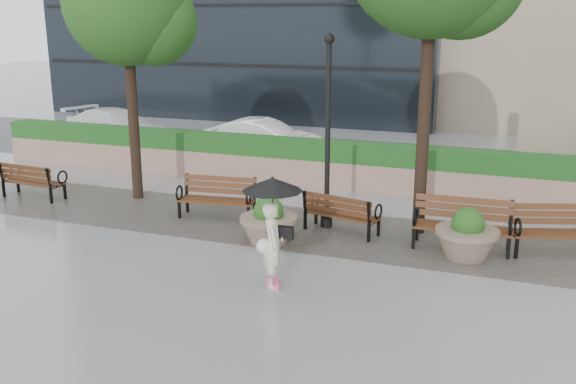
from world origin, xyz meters
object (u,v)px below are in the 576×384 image
(bench_4, at_px, (557,241))
(car_left, at_px, (117,127))
(bench_0, at_px, (34,188))
(lamppost, at_px, (328,145))
(bench_2, at_px, (341,221))
(planter_left, at_px, (269,225))
(bench_1, at_px, (217,206))
(bench_3, at_px, (461,235))
(pedestrian, at_px, (273,221))
(planter_right, at_px, (467,239))
(car_right, at_px, (263,139))

(bench_4, height_order, car_left, car_left)
(bench_0, distance_m, lamppost, 8.49)
(bench_0, xyz_separation_m, bench_2, (8.77, 0.08, -0.01))
(lamppost, bearing_deg, planter_left, -118.81)
(bench_1, bearing_deg, bench_3, -8.97)
(bench_2, distance_m, lamppost, 1.80)
(car_left, distance_m, pedestrian, 15.22)
(lamppost, bearing_deg, bench_2, -35.51)
(bench_1, height_order, bench_3, bench_3)
(bench_2, bearing_deg, planter_right, -179.27)
(bench_0, xyz_separation_m, bench_1, (5.56, 0.13, 0.01))
(bench_4, relative_size, car_right, 0.50)
(bench_3, relative_size, lamppost, 0.46)
(bench_1, relative_size, lamppost, 0.44)
(planter_right, relative_size, pedestrian, 0.63)
(car_left, bearing_deg, planter_left, -115.94)
(bench_0, bearing_deg, car_left, -67.76)
(bench_0, height_order, bench_3, bench_3)
(bench_0, distance_m, bench_2, 8.77)
(bench_3, bearing_deg, planter_right, -74.54)
(planter_left, relative_size, car_right, 0.30)
(bench_2, bearing_deg, car_right, -41.92)
(bench_3, bearing_deg, bench_0, 177.60)
(planter_right, bearing_deg, planter_left, -172.02)
(bench_0, distance_m, bench_4, 13.39)
(planter_left, relative_size, lamppost, 0.28)
(bench_4, xyz_separation_m, car_left, (-15.83, 7.10, 0.38))
(bench_1, height_order, bench_2, bench_1)
(bench_3, bearing_deg, bench_2, 174.69)
(pedestrian, bearing_deg, bench_1, 15.30)
(bench_4, distance_m, car_left, 17.35)
(bench_2, xyz_separation_m, car_right, (-4.85, 6.99, 0.41))
(planter_left, xyz_separation_m, car_left, (-9.90, 8.55, 0.28))
(bench_2, xyz_separation_m, car_left, (-11.21, 7.33, 0.41))
(pedestrian, bearing_deg, bench_0, 44.08)
(car_left, height_order, car_right, car_left)
(bench_4, bearing_deg, pedestrian, -162.68)
(car_left, xyz_separation_m, pedestrian, (10.85, -10.66, 0.55))
(planter_right, bearing_deg, bench_0, 177.26)
(bench_4, bearing_deg, planter_left, 175.52)
(bench_2, xyz_separation_m, bench_4, (4.62, 0.23, 0.03))
(bench_1, relative_size, car_right, 0.47)
(bench_3, distance_m, bench_4, 1.95)
(bench_4, bearing_deg, bench_3, 173.22)
(car_right, bearing_deg, bench_4, -124.25)
(planter_left, height_order, lamppost, lamppost)
(bench_1, xyz_separation_m, pedestrian, (2.84, -3.38, 0.95))
(planter_left, bearing_deg, bench_2, 43.16)
(bench_4, relative_size, pedestrian, 1.01)
(car_left, height_order, pedestrian, pedestrian)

